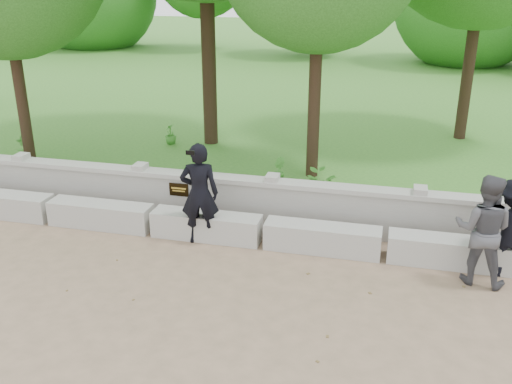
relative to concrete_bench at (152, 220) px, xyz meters
The scene contains 11 objects.
ground 1.91m from the concrete_bench, 90.00° to the right, with size 80.00×80.00×0.00m, color #95785B.
lawn 12.10m from the concrete_bench, 90.00° to the left, with size 40.00×22.00×0.25m, color #356F26.
concrete_bench is the anchor object (origin of this frame).
parapet_wall 0.74m from the concrete_bench, 89.99° to the left, with size 12.50×0.35×0.90m.
man_main 1.16m from the concrete_bench, ahead, with size 0.72×0.65×1.75m.
visitor_left 5.41m from the concrete_bench, ahead, with size 0.94×0.80×1.68m.
visitor_mid 5.83m from the concrete_bench, ahead, with size 1.05×0.69×1.53m.
shrub_a 4.88m from the concrete_bench, 149.93° to the left, with size 0.29×0.20×0.55m, color #428C2F.
shrub_b 2.91m from the concrete_bench, 51.94° to the left, with size 0.30×0.25×0.55m, color #428C2F.
shrub_c 3.17m from the concrete_bench, 27.42° to the left, with size 0.58×0.50×0.64m, color #428C2F.
shrub_d 4.70m from the concrete_bench, 107.81° to the left, with size 0.29×0.26×0.51m, color #428C2F.
Camera 1 is at (3.97, -6.55, 4.33)m, focal length 40.00 mm.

